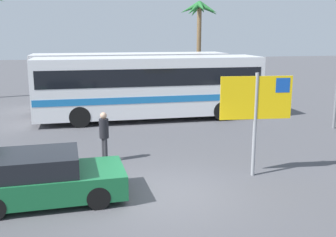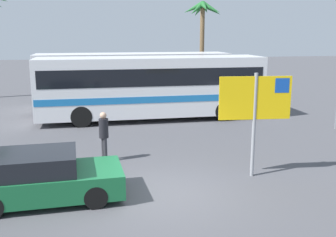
# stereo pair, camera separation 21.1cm
# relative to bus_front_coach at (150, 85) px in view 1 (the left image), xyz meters

# --- Properties ---
(ground) EXTENTS (120.00, 120.00, 0.00)m
(ground) POSITION_rel_bus_front_coach_xyz_m (-1.21, -9.70, -1.78)
(ground) COLOR #4C4C51
(bus_front_coach) EXTENTS (11.37, 2.62, 3.17)m
(bus_front_coach) POSITION_rel_bus_front_coach_xyz_m (0.00, 0.00, 0.00)
(bus_front_coach) COLOR white
(bus_front_coach) RESTS_ON ground
(bus_rear_coach) EXTENTS (11.37, 2.62, 3.17)m
(bus_rear_coach) POSITION_rel_bus_front_coach_xyz_m (-0.48, 3.83, 0.00)
(bus_rear_coach) COLOR white
(bus_rear_coach) RESTS_ON ground
(ferry_sign) EXTENTS (2.20, 0.26, 3.20)m
(ferry_sign) POSITION_rel_bus_front_coach_xyz_m (1.82, -8.84, 0.54)
(ferry_sign) COLOR gray
(ferry_sign) RESTS_ON ground
(car_green) EXTENTS (4.03, 2.01, 1.32)m
(car_green) POSITION_rel_bus_front_coach_xyz_m (-4.35, -9.48, -1.15)
(car_green) COLOR #196638
(car_green) RESTS_ON ground
(pedestrian_by_bus) EXTENTS (0.32, 0.32, 1.73)m
(pedestrian_by_bus) POSITION_rel_bus_front_coach_xyz_m (-2.67, -6.50, -0.76)
(pedestrian_by_bus) COLOR #2D2D33
(pedestrian_by_bus) RESTS_ON ground
(palm_tree_inland) EXTENTS (2.79, 2.90, 6.56)m
(palm_tree_inland) POSITION_rel_bus_front_coach_xyz_m (4.94, 7.89, 3.55)
(palm_tree_inland) COLOR brown
(palm_tree_inland) RESTS_ON ground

